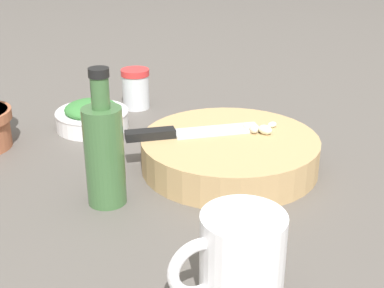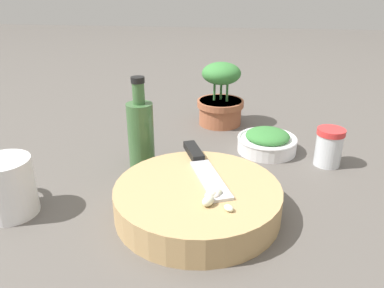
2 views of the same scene
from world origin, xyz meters
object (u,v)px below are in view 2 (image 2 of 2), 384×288
(potted_herb, at_px, (221,98))
(oil_bottle, at_px, (141,133))
(spice_jar, at_px, (329,147))
(cutting_board, at_px, (198,200))
(herb_bowl, at_px, (267,141))
(coffee_mug, at_px, (8,186))
(chef_knife, at_px, (202,165))
(garlic_cloves, at_px, (214,198))

(potted_herb, bearing_deg, oil_bottle, -117.89)
(spice_jar, xyz_separation_m, potted_herb, (-0.24, 0.21, 0.03))
(cutting_board, xyz_separation_m, herb_bowl, (0.13, 0.26, -0.00))
(coffee_mug, height_order, potted_herb, potted_herb)
(herb_bowl, xyz_separation_m, potted_herb, (-0.12, 0.16, 0.05))
(chef_knife, bearing_deg, coffee_mug, -3.32)
(oil_bottle, bearing_deg, spice_jar, 8.60)
(chef_knife, bearing_deg, garlic_cloves, 82.76)
(cutting_board, height_order, coffee_mug, coffee_mug)
(chef_knife, xyz_separation_m, herb_bowl, (0.13, 0.19, -0.03))
(spice_jar, height_order, coffee_mug, coffee_mug)
(chef_knife, distance_m, coffee_mug, 0.32)
(cutting_board, bearing_deg, coffee_mug, -173.05)
(potted_herb, bearing_deg, coffee_mug, -124.37)
(chef_knife, height_order, garlic_cloves, garlic_cloves)
(garlic_cloves, xyz_separation_m, coffee_mug, (-0.33, 0.00, -0.01))
(herb_bowl, relative_size, spice_jar, 1.67)
(coffee_mug, distance_m, oil_bottle, 0.26)
(cutting_board, distance_m, potted_herb, 0.43)
(cutting_board, bearing_deg, oil_bottle, 130.82)
(herb_bowl, distance_m, spice_jar, 0.13)
(herb_bowl, height_order, oil_bottle, oil_bottle)
(spice_jar, distance_m, oil_bottle, 0.38)
(chef_knife, distance_m, potted_herb, 0.36)
(garlic_cloves, relative_size, potted_herb, 0.35)
(chef_knife, xyz_separation_m, spice_jar, (0.25, 0.14, -0.01))
(cutting_board, distance_m, garlic_cloves, 0.06)
(potted_herb, bearing_deg, spice_jar, -41.91)
(cutting_board, relative_size, herb_bowl, 2.04)
(chef_knife, height_order, coffee_mug, coffee_mug)
(coffee_mug, relative_size, oil_bottle, 0.60)
(spice_jar, distance_m, potted_herb, 0.32)
(garlic_cloves, bearing_deg, cutting_board, 125.22)
(cutting_board, xyz_separation_m, spice_jar, (0.25, 0.21, 0.02))
(cutting_board, height_order, potted_herb, potted_herb)
(herb_bowl, bearing_deg, chef_knife, -123.19)
(oil_bottle, relative_size, potted_herb, 1.14)
(chef_knife, distance_m, oil_bottle, 0.16)
(spice_jar, bearing_deg, potted_herb, 138.09)
(spice_jar, bearing_deg, coffee_mug, -155.75)
(chef_knife, relative_size, oil_bottle, 1.09)
(spice_jar, distance_m, coffee_mug, 0.60)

